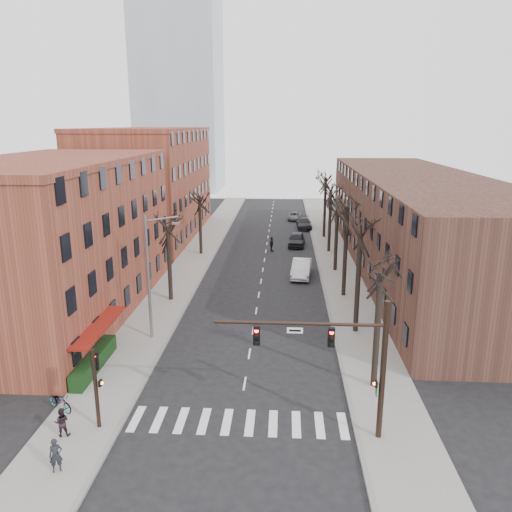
% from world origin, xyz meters
% --- Properties ---
extents(ground, '(160.00, 160.00, 0.00)m').
position_xyz_m(ground, '(0.00, 0.00, 0.00)').
color(ground, black).
rests_on(ground, ground).
extents(sidewalk_left, '(4.00, 90.00, 0.15)m').
position_xyz_m(sidewalk_left, '(-8.00, 35.00, 0.07)').
color(sidewalk_left, gray).
rests_on(sidewalk_left, ground).
extents(sidewalk_right, '(4.00, 90.00, 0.15)m').
position_xyz_m(sidewalk_right, '(8.00, 35.00, 0.07)').
color(sidewalk_right, gray).
rests_on(sidewalk_right, ground).
extents(building_left_near, '(12.00, 26.00, 12.00)m').
position_xyz_m(building_left_near, '(-16.00, 15.00, 6.00)').
color(building_left_near, brown).
rests_on(building_left_near, ground).
extents(building_left_far, '(12.00, 28.00, 14.00)m').
position_xyz_m(building_left_far, '(-16.00, 44.00, 7.00)').
color(building_left_far, brown).
rests_on(building_left_far, ground).
extents(building_right, '(12.00, 50.00, 10.00)m').
position_xyz_m(building_right, '(16.00, 30.00, 5.00)').
color(building_right, '#513025').
rests_on(building_right, ground).
extents(office_tower, '(18.00, 18.00, 60.00)m').
position_xyz_m(office_tower, '(-22.00, 95.00, 30.00)').
color(office_tower, '#B2B7BF').
rests_on(office_tower, ground).
extents(awning_left, '(1.20, 7.00, 0.15)m').
position_xyz_m(awning_left, '(-9.40, 6.00, 0.00)').
color(awning_left, maroon).
rests_on(awning_left, ground).
extents(hedge, '(0.80, 6.00, 1.00)m').
position_xyz_m(hedge, '(-9.50, 5.00, 0.65)').
color(hedge, '#163512').
rests_on(hedge, sidewalk_left).
extents(tree_right_a, '(5.20, 5.20, 10.00)m').
position_xyz_m(tree_right_a, '(7.60, 4.00, 0.00)').
color(tree_right_a, black).
rests_on(tree_right_a, ground).
extents(tree_right_b, '(5.20, 5.20, 10.80)m').
position_xyz_m(tree_right_b, '(7.60, 12.00, 0.00)').
color(tree_right_b, black).
rests_on(tree_right_b, ground).
extents(tree_right_c, '(5.20, 5.20, 11.60)m').
position_xyz_m(tree_right_c, '(7.60, 20.00, 0.00)').
color(tree_right_c, black).
rests_on(tree_right_c, ground).
extents(tree_right_d, '(5.20, 5.20, 10.00)m').
position_xyz_m(tree_right_d, '(7.60, 28.00, 0.00)').
color(tree_right_d, black).
rests_on(tree_right_d, ground).
extents(tree_right_e, '(5.20, 5.20, 10.80)m').
position_xyz_m(tree_right_e, '(7.60, 36.00, 0.00)').
color(tree_right_e, black).
rests_on(tree_right_e, ground).
extents(tree_right_f, '(5.20, 5.20, 11.60)m').
position_xyz_m(tree_right_f, '(7.60, 44.00, 0.00)').
color(tree_right_f, black).
rests_on(tree_right_f, ground).
extents(tree_left_a, '(5.20, 5.20, 9.50)m').
position_xyz_m(tree_left_a, '(-7.60, 18.00, 0.00)').
color(tree_left_a, black).
rests_on(tree_left_a, ground).
extents(tree_left_b, '(5.20, 5.20, 9.50)m').
position_xyz_m(tree_left_b, '(-7.60, 34.00, 0.00)').
color(tree_left_b, black).
rests_on(tree_left_b, ground).
extents(signal_mast_arm, '(8.14, 0.30, 7.20)m').
position_xyz_m(signal_mast_arm, '(5.45, -1.00, 4.40)').
color(signal_mast_arm, black).
rests_on(signal_mast_arm, ground).
extents(signal_pole_left, '(0.47, 0.44, 4.40)m').
position_xyz_m(signal_pole_left, '(-6.99, -0.95, 2.61)').
color(signal_pole_left, black).
rests_on(signal_pole_left, ground).
extents(streetlight, '(2.45, 0.22, 9.03)m').
position_xyz_m(streetlight, '(-7.03, 10.00, 5.01)').
color(streetlight, slate).
rests_on(streetlight, ground).
extents(silver_sedan, '(2.34, 5.39, 1.72)m').
position_xyz_m(silver_sedan, '(4.00, 25.84, 0.86)').
color(silver_sedan, silver).
rests_on(silver_sedan, ground).
extents(parked_car_near, '(2.36, 5.07, 1.68)m').
position_xyz_m(parked_car_near, '(3.80, 39.05, 0.84)').
color(parked_car_near, black).
rests_on(parked_car_near, ground).
extents(parked_car_mid, '(2.26, 5.25, 1.51)m').
position_xyz_m(parked_car_mid, '(5.10, 50.11, 0.75)').
color(parked_car_mid, black).
rests_on(parked_car_mid, ground).
extents(parked_car_far, '(2.21, 4.47, 1.22)m').
position_xyz_m(parked_car_far, '(3.80, 56.73, 0.61)').
color(parked_car_far, '#55565C').
rests_on(parked_car_far, ground).
extents(pedestrian_a, '(0.68, 0.59, 1.57)m').
position_xyz_m(pedestrian_a, '(-7.63, -4.39, 0.94)').
color(pedestrian_a, black).
rests_on(pedestrian_a, sidewalk_left).
extents(pedestrian_b, '(0.83, 0.71, 1.48)m').
position_xyz_m(pedestrian_b, '(-8.51, -1.84, 0.89)').
color(pedestrian_b, black).
rests_on(pedestrian_b, sidewalk_left).
extents(pedestrian_crossing, '(0.76, 1.14, 1.80)m').
position_xyz_m(pedestrian_crossing, '(0.70, 35.95, 0.90)').
color(pedestrian_crossing, black).
rests_on(pedestrian_crossing, ground).
extents(bicycle, '(1.92, 1.51, 0.97)m').
position_xyz_m(bicycle, '(-9.60, 0.38, 0.64)').
color(bicycle, gray).
rests_on(bicycle, sidewalk_left).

